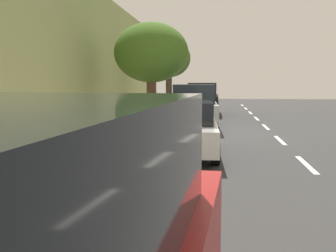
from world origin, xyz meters
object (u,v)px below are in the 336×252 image
at_px(parked_suv_black_nearest, 203,98).
at_px(parked_pickup_silver_second, 194,108).
at_px(cyclist_with_backpack, 119,137).
at_px(fire_hydrant, 169,110).
at_px(parked_sedan_white_mid, 185,128).
at_px(bicycle_at_curb, 126,179).
at_px(street_tree_near_cyclist, 169,59).
at_px(street_tree_mid_block, 151,53).

relative_size(parked_suv_black_nearest, parked_pickup_silver_second, 0.87).
bearing_deg(cyclist_with_backpack, fire_hydrant, -87.24).
xyz_separation_m(parked_sedan_white_mid, cyclist_with_backpack, (0.91, 3.98, 0.30)).
bearing_deg(parked_sedan_white_mid, bicycle_at_curb, 81.15).
bearing_deg(bicycle_at_curb, cyclist_with_backpack, -63.50).
bearing_deg(parked_sedan_white_mid, street_tree_near_cyclist, -81.41).
relative_size(parked_sedan_white_mid, street_tree_near_cyclist, 0.99).
bearing_deg(parked_pickup_silver_second, bicycle_at_curb, 86.90).
bearing_deg(street_tree_mid_block, bicycle_at_curb, 96.87).
bearing_deg(parked_suv_black_nearest, fire_hydrant, 67.56).
height_order(parked_sedan_white_mid, fire_hydrant, parked_sedan_white_mid).
xyz_separation_m(parked_sedan_white_mid, street_tree_mid_block, (2.04, -6.75, 2.58)).
xyz_separation_m(parked_suv_black_nearest, bicycle_at_curb, (0.74, 18.29, -0.66)).
height_order(parked_suv_black_nearest, street_tree_near_cyclist, street_tree_near_cyclist).
distance_m(parked_sedan_white_mid, bicycle_at_curb, 4.50).
xyz_separation_m(parked_sedan_white_mid, fire_hydrant, (1.58, -9.90, -0.19)).
height_order(parked_suv_black_nearest, bicycle_at_curb, parked_suv_black_nearest).
bearing_deg(parked_sedan_white_mid, street_tree_mid_block, -73.19).
relative_size(parked_pickup_silver_second, street_tree_mid_block, 1.18).
relative_size(cyclist_with_backpack, street_tree_mid_block, 0.38).
height_order(parked_suv_black_nearest, parked_pickup_silver_second, parked_suv_black_nearest).
xyz_separation_m(parked_suv_black_nearest, street_tree_near_cyclist, (2.09, 0.37, 2.43)).
relative_size(parked_sedan_white_mid, bicycle_at_curb, 2.61).
bearing_deg(fire_hydrant, street_tree_mid_block, 81.81).
xyz_separation_m(bicycle_at_curb, fire_hydrant, (0.89, -14.33, 0.20)).
bearing_deg(street_tree_near_cyclist, cyclist_with_backpack, 93.68).
height_order(cyclist_with_backpack, fire_hydrant, cyclist_with_backpack).
xyz_separation_m(street_tree_near_cyclist, fire_hydrant, (-0.45, 3.59, -2.89)).
bearing_deg(parked_pickup_silver_second, street_tree_mid_block, -4.38).
xyz_separation_m(parked_pickup_silver_second, street_tree_near_cyclist, (1.94, -6.89, 2.55)).
height_order(bicycle_at_curb, cyclist_with_backpack, cyclist_with_backpack).
xyz_separation_m(street_tree_mid_block, fire_hydrant, (-0.45, -3.15, -2.77)).
relative_size(parked_suv_black_nearest, street_tree_near_cyclist, 1.04).
bearing_deg(cyclist_with_backpack, street_tree_mid_block, -84.03).
bearing_deg(bicycle_at_curb, street_tree_near_cyclist, -85.70).
height_order(parked_sedan_white_mid, bicycle_at_curb, parked_sedan_white_mid).
bearing_deg(cyclist_with_backpack, parked_sedan_white_mid, -102.93).
relative_size(bicycle_at_curb, fire_hydrant, 2.04).
distance_m(cyclist_with_backpack, fire_hydrant, 13.91).
xyz_separation_m(bicycle_at_curb, street_tree_near_cyclist, (1.35, -17.92, 3.09)).
bearing_deg(parked_pickup_silver_second, parked_suv_black_nearest, -91.14).
bearing_deg(fire_hydrant, bicycle_at_curb, 93.57).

